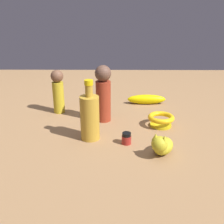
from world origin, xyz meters
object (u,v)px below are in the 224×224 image
Objects in this scene: nail_polish_jar at (127,138)px; bowl at (161,119)px; person_figure_child at (58,91)px; person_figure_adult at (103,93)px; bottle_tall at (90,116)px; cat_figurine at (162,145)px; banana at (146,99)px.

nail_polish_jar is 0.22m from bowl.
person_figure_adult is at bearing 66.10° from person_figure_child.
cat_figurine is (0.12, 0.25, -0.05)m from bottle_tall.
person_figure_child is 1.05× the size of banana.
person_figure_adult reaches higher than bottle_tall.
bowl is (-0.12, 0.28, -0.06)m from bottle_tall.
bowl is 0.54× the size of person_figure_child.
bowl is at bearing 76.07° from person_figure_adult.
bowl is (-0.16, 0.15, 0.01)m from nail_polish_jar.
cat_figurine reaches higher than nail_polish_jar.
bowl is at bearing 112.12° from bottle_tall.
person_figure_adult reaches higher than banana.
nail_polish_jar is at bearing -124.20° from cat_figurine.
bowl is at bearing 171.73° from cat_figurine.
person_figure_child reaches higher than banana.
bowl is (0.06, 0.24, -0.09)m from person_figure_adult.
nail_polish_jar is 0.22× the size of banana.
bottle_tall is 2.08× the size of bowl.
cat_figurine is (0.51, -0.00, 0.01)m from banana.
banana is (-0.39, 0.25, -0.07)m from bottle_tall.
person_figure_adult reaches higher than person_figure_child.
person_figure_adult reaches higher than bowl.
bottle_tall is 1.91× the size of cat_figurine.
bowl is at bearing 96.07° from banana.
cat_figurine is at bearing -8.27° from bowl.
person_figure_adult is 1.26× the size of banana.
nail_polish_jar is at bearing 44.34° from person_figure_child.
cat_figurine is at bearing 55.80° from nail_polish_jar.
nail_polish_jar is 0.21× the size of person_figure_child.
bottle_tall is 0.47m from banana.
nail_polish_jar is 0.18× the size of person_figure_adult.
person_figure_child is at bearing -113.90° from person_figure_adult.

